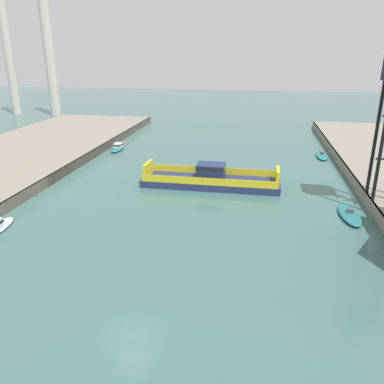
# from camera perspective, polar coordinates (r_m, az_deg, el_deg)

# --- Properties ---
(ground_plane) EXTENTS (400.00, 400.00, 0.00)m
(ground_plane) POSITION_cam_1_polar(r_m,az_deg,el_deg) (30.93, -8.82, -20.34)
(ground_plane) COLOR #3D6660
(chain_ferry) EXTENTS (21.50, 6.28, 3.58)m
(chain_ferry) POSITION_cam_1_polar(r_m,az_deg,el_deg) (60.75, 2.79, 1.90)
(chain_ferry) COLOR navy
(chain_ferry) RESTS_ON ground
(moored_boat_near_left) EXTENTS (2.67, 7.48, 1.09)m
(moored_boat_near_left) POSITION_cam_1_polar(r_m,az_deg,el_deg) (53.43, 22.23, -3.12)
(moored_boat_near_left) COLOR #237075
(moored_boat_near_left) RESTS_ON ground
(moored_boat_mid_right) EXTENTS (2.34, 6.20, 1.40)m
(moored_boat_mid_right) POSITION_cam_1_polar(r_m,az_deg,el_deg) (85.39, -10.90, 6.48)
(moored_boat_mid_right) COLOR #237075
(moored_boat_mid_right) RESTS_ON ground
(moored_boat_far_left) EXTENTS (2.45, 7.25, 1.02)m
(moored_boat_far_left) POSITION_cam_1_polar(r_m,az_deg,el_deg) (82.39, 18.62, 5.12)
(moored_boat_far_left) COLOR #237075
(moored_boat_far_left) RESTS_ON ground
(smokestack_distant_a) EXTENTS (3.65, 3.65, 39.89)m
(smokestack_distant_a) POSITION_cam_1_polar(r_m,az_deg,el_deg) (137.96, -20.38, 19.25)
(smokestack_distant_a) COLOR beige
(smokestack_distant_a) RESTS_ON ground
(smokestack_distant_b) EXTENTS (3.11, 3.11, 37.95)m
(smokestack_distant_b) POSITION_cam_1_polar(r_m,az_deg,el_deg) (144.78, -25.48, 18.19)
(smokestack_distant_b) COLOR beige
(smokestack_distant_b) RESTS_ON ground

